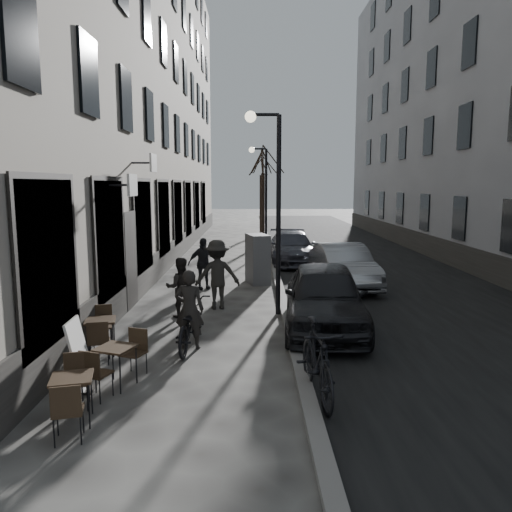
{
  "coord_description": "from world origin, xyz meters",
  "views": [
    {
      "loc": [
        -0.64,
        -6.52,
        3.33
      ],
      "look_at": [
        -0.58,
        4.02,
        1.8
      ],
      "focal_mm": 35.0,
      "sensor_mm": 36.0,
      "label": 1
    }
  ],
  "objects_px": {
    "sign_board": "(81,360)",
    "car_far": "(292,248)",
    "pedestrian_far": "(203,264)",
    "moped": "(317,361)",
    "streetlamp_far": "(263,187)",
    "bistro_set_a": "(72,395)",
    "car_near": "(325,297)",
    "tree_near": "(263,159)",
    "pedestrian_near": "(180,287)",
    "utility_cabinet": "(258,259)",
    "bistro_set_b": "(116,362)",
    "bicycle": "(190,324)",
    "bistro_set_c": "(101,333)",
    "tree_far": "(261,163)",
    "streetlamp_near": "(272,191)",
    "car_mid": "(343,266)",
    "pedestrian_mid": "(217,274)"
  },
  "relations": [
    {
      "from": "sign_board",
      "to": "car_far",
      "type": "bearing_deg",
      "value": 68.69
    },
    {
      "from": "pedestrian_far",
      "to": "moped",
      "type": "height_order",
      "value": "pedestrian_far"
    },
    {
      "from": "streetlamp_far",
      "to": "pedestrian_far",
      "type": "height_order",
      "value": "streetlamp_far"
    },
    {
      "from": "sign_board",
      "to": "moped",
      "type": "bearing_deg",
      "value": -8.99
    },
    {
      "from": "streetlamp_far",
      "to": "pedestrian_far",
      "type": "bearing_deg",
      "value": -103.08
    },
    {
      "from": "bistro_set_a",
      "to": "car_near",
      "type": "distance_m",
      "value": 6.17
    },
    {
      "from": "tree_near",
      "to": "pedestrian_near",
      "type": "distance_m",
      "value": 15.93
    },
    {
      "from": "utility_cabinet",
      "to": "moped",
      "type": "bearing_deg",
      "value": -99.72
    },
    {
      "from": "utility_cabinet",
      "to": "pedestrian_near",
      "type": "bearing_deg",
      "value": -129.48
    },
    {
      "from": "car_far",
      "to": "sign_board",
      "type": "bearing_deg",
      "value": -110.54
    },
    {
      "from": "streetlamp_far",
      "to": "utility_cabinet",
      "type": "xyz_separation_m",
      "value": [
        -0.31,
        -7.94,
        -2.33
      ]
    },
    {
      "from": "bistro_set_b",
      "to": "bistro_set_a",
      "type": "bearing_deg",
      "value": -81.71
    },
    {
      "from": "tree_near",
      "to": "moped",
      "type": "height_order",
      "value": "tree_near"
    },
    {
      "from": "bicycle",
      "to": "car_near",
      "type": "bearing_deg",
      "value": -150.42
    },
    {
      "from": "bistro_set_a",
      "to": "sign_board",
      "type": "distance_m",
      "value": 1.29
    },
    {
      "from": "bistro_set_a",
      "to": "bistro_set_c",
      "type": "distance_m",
      "value": 2.91
    },
    {
      "from": "sign_board",
      "to": "tree_far",
      "type": "bearing_deg",
      "value": 80.21
    },
    {
      "from": "streetlamp_near",
      "to": "car_far",
      "type": "relative_size",
      "value": 1.13
    },
    {
      "from": "bicycle",
      "to": "streetlamp_near",
      "type": "bearing_deg",
      "value": -118.01
    },
    {
      "from": "tree_near",
      "to": "bistro_set_c",
      "type": "height_order",
      "value": "tree_near"
    },
    {
      "from": "pedestrian_far",
      "to": "car_mid",
      "type": "height_order",
      "value": "pedestrian_far"
    },
    {
      "from": "streetlamp_far",
      "to": "car_near",
      "type": "distance_m",
      "value": 13.62
    },
    {
      "from": "tree_far",
      "to": "pedestrian_far",
      "type": "height_order",
      "value": "tree_far"
    },
    {
      "from": "sign_board",
      "to": "pedestrian_far",
      "type": "xyz_separation_m",
      "value": [
        1.23,
        7.78,
        0.36
      ]
    },
    {
      "from": "utility_cabinet",
      "to": "tree_far",
      "type": "bearing_deg",
      "value": 73.77
    },
    {
      "from": "tree_near",
      "to": "utility_cabinet",
      "type": "distance_m",
      "value": 11.6
    },
    {
      "from": "car_mid",
      "to": "car_far",
      "type": "xyz_separation_m",
      "value": [
        -1.3,
        4.85,
        -0.03
      ]
    },
    {
      "from": "car_far",
      "to": "moped",
      "type": "height_order",
      "value": "car_far"
    },
    {
      "from": "utility_cabinet",
      "to": "pedestrian_far",
      "type": "distance_m",
      "value": 1.99
    },
    {
      "from": "bistro_set_a",
      "to": "pedestrian_far",
      "type": "xyz_separation_m",
      "value": [
        0.93,
        9.03,
        0.41
      ]
    },
    {
      "from": "car_near",
      "to": "bistro_set_c",
      "type": "bearing_deg",
      "value": -155.32
    },
    {
      "from": "streetlamp_far",
      "to": "moped",
      "type": "xyz_separation_m",
      "value": [
        0.52,
        -17.1,
        -2.55
      ]
    },
    {
      "from": "pedestrian_near",
      "to": "pedestrian_far",
      "type": "distance_m",
      "value": 3.39
    },
    {
      "from": "tree_near",
      "to": "bistro_set_c",
      "type": "distance_m",
      "value": 18.86
    },
    {
      "from": "streetlamp_far",
      "to": "bistro_set_a",
      "type": "xyz_separation_m",
      "value": [
        -2.99,
        -17.91,
        -2.75
      ]
    },
    {
      "from": "streetlamp_near",
      "to": "car_far",
      "type": "bearing_deg",
      "value": 81.98
    },
    {
      "from": "sign_board",
      "to": "pedestrian_near",
      "type": "relative_size",
      "value": 0.75
    },
    {
      "from": "tree_near",
      "to": "tree_far",
      "type": "distance_m",
      "value": 6.0
    },
    {
      "from": "car_near",
      "to": "moped",
      "type": "relative_size",
      "value": 2.21
    },
    {
      "from": "sign_board",
      "to": "car_near",
      "type": "relative_size",
      "value": 0.26
    },
    {
      "from": "streetlamp_near",
      "to": "bistro_set_a",
      "type": "relative_size",
      "value": 3.6
    },
    {
      "from": "bistro_set_a",
      "to": "pedestrian_far",
      "type": "bearing_deg",
      "value": 70.51
    },
    {
      "from": "tree_near",
      "to": "car_far",
      "type": "distance_m",
      "value": 7.87
    },
    {
      "from": "utility_cabinet",
      "to": "sign_board",
      "type": "bearing_deg",
      "value": -123.8
    },
    {
      "from": "bistro_set_a",
      "to": "sign_board",
      "type": "height_order",
      "value": "sign_board"
    },
    {
      "from": "bistro_set_c",
      "to": "bicycle",
      "type": "relative_size",
      "value": 0.77
    },
    {
      "from": "streetlamp_near",
      "to": "tree_far",
      "type": "distance_m",
      "value": 21.05
    },
    {
      "from": "bicycle",
      "to": "car_mid",
      "type": "distance_m",
      "value": 7.47
    },
    {
      "from": "bistro_set_b",
      "to": "moped",
      "type": "xyz_separation_m",
      "value": [
        3.25,
        -0.47,
        0.19
      ]
    },
    {
      "from": "streetlamp_near",
      "to": "pedestrian_mid",
      "type": "xyz_separation_m",
      "value": [
        -1.42,
        0.59,
        -2.23
      ]
    }
  ]
}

